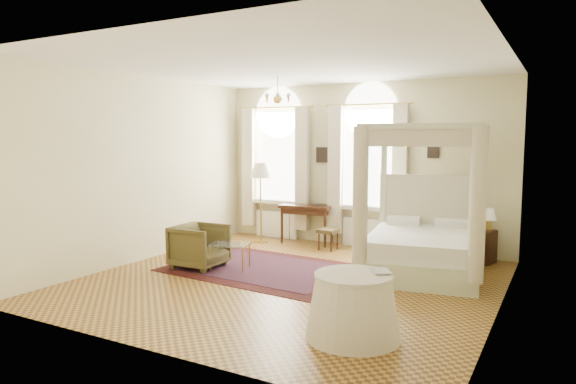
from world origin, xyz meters
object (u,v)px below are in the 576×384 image
Objects in this scene: writing_desk at (307,210)px; coffee_table at (230,246)px; stool at (328,232)px; floor_lamp at (261,174)px; side_table at (353,306)px; canopy_bed at (422,241)px; armchair at (200,246)px; nightstand at (482,246)px.

writing_desk reaches higher than coffee_table.
floor_lamp is (-1.57, 0.01, 1.09)m from stool.
stool is at bearing 117.76° from side_table.
coffee_table is (-0.14, -2.59, -0.29)m from writing_desk.
canopy_bed reaches higher than side_table.
canopy_bed is 3.04m from writing_desk.
armchair is at bearing -157.53° from canopy_bed.
writing_desk is 1.23m from floor_lamp.
side_table reaches higher than nightstand.
canopy_bed reaches higher than nightstand.
canopy_bed is 2.33× the size of side_table.
armchair is at bearing -84.35° from floor_lamp.
canopy_bed is 1.49m from nightstand.
nightstand is 0.72× the size of armchair.
nightstand is 4.54m from floor_lamp.
canopy_bed is at bearing -70.01° from armchair.
stool is (0.67, -0.39, -0.35)m from writing_desk.
armchair is at bearing -103.81° from writing_desk.
canopy_bed is 2.28m from stool.
armchair is at bearing -147.13° from nightstand.
coffee_table is at bearing 148.62° from side_table.
floor_lamp is (-0.90, -0.37, 0.75)m from writing_desk.
armchair is at bearing -166.03° from coffee_table.
floor_lamp reaches higher than nightstand.
armchair is 3.79m from side_table.
stool is at bearing -0.46° from floor_lamp.
side_table is (0.01, -3.04, -0.19)m from canopy_bed.
nightstand is 4.37m from side_table.
floor_lamp is at bearing 179.54° from stool.
side_table is at bearing -89.78° from canopy_bed.
writing_desk is at bearing 179.31° from nightstand.
writing_desk is 5.16m from side_table.
writing_desk is (-3.48, 0.04, 0.40)m from nightstand.
coffee_table reaches higher than stool.
side_table is (3.66, -3.98, -1.09)m from floor_lamp.
nightstand is 4.42m from coffee_table.
canopy_bed is at bearing -24.01° from stool.
writing_desk is at bearing 86.96° from coffee_table.
floor_lamp reaches higher than stool.
coffee_table is at bearing -110.04° from stool.
canopy_bed is at bearing -25.53° from writing_desk.
writing_desk is 0.67× the size of floor_lamp.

